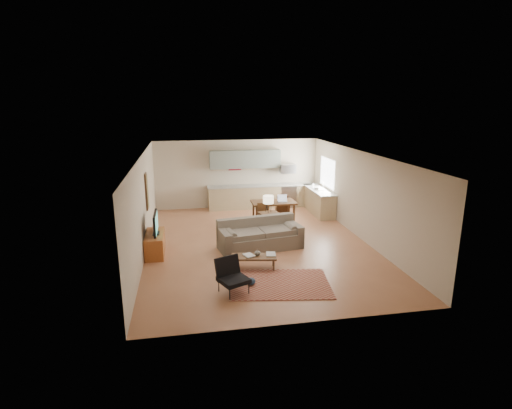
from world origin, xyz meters
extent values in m
plane|color=#9F6140|center=(0.00, 0.00, 0.00)|extent=(9.00, 9.00, 0.00)
plane|color=white|center=(0.00, 0.00, 2.70)|extent=(9.00, 9.00, 0.00)
plane|color=#C0B39B|center=(0.00, 4.50, 1.35)|extent=(6.50, 0.00, 6.50)
plane|color=#C0B39B|center=(0.00, -4.50, 1.35)|extent=(6.50, 0.00, 6.50)
plane|color=#C0B39B|center=(-3.25, 0.00, 1.35)|extent=(0.00, 9.00, 9.00)
plane|color=#C0B39B|center=(3.25, 0.00, 1.35)|extent=(0.00, 9.00, 9.00)
cube|color=#A5A8AD|center=(2.00, 4.18, 0.45)|extent=(0.62, 0.62, 0.90)
cube|color=#A5A8AD|center=(2.00, 4.20, 1.55)|extent=(0.62, 0.40, 0.35)
cube|color=gray|center=(0.30, 4.33, 1.95)|extent=(2.80, 0.34, 0.70)
cube|color=white|center=(3.23, 3.00, 1.55)|extent=(0.02, 1.40, 1.05)
cube|color=maroon|center=(0.00, -2.78, 0.01)|extent=(2.55, 1.94, 0.02)
imported|color=maroon|center=(-0.67, -1.78, 0.36)|extent=(0.43, 0.45, 0.03)
imported|color=navy|center=(-0.10, -1.74, 0.36)|extent=(0.35, 0.41, 0.02)
imported|color=black|center=(-0.34, -1.75, 0.43)|extent=(0.17, 0.17, 0.16)
imported|color=beige|center=(2.83, 3.41, 1.02)|extent=(0.10, 0.11, 0.19)
camera|label=1|loc=(-2.08, -11.14, 4.17)|focal=28.00mm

